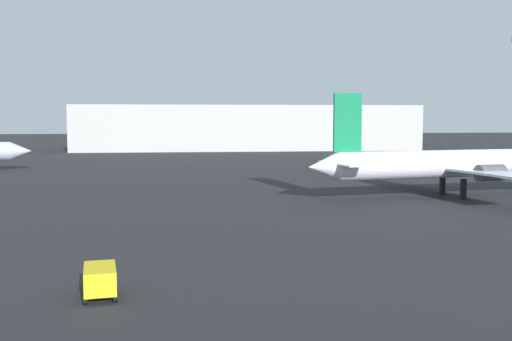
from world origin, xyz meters
name	(u,v)px	position (x,y,z in m)	size (l,w,h in m)	color
airplane_on_taxiway	(462,163)	(24.44, 46.17, 3.23)	(32.34, 23.17, 9.81)	white
baggage_cart	(100,279)	(-5.65, 17.47, 0.76)	(1.68, 2.56, 1.30)	gold
terminal_building	(246,128)	(13.34, 139.32, 5.37)	(82.03, 24.80, 10.75)	#B7B7B2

